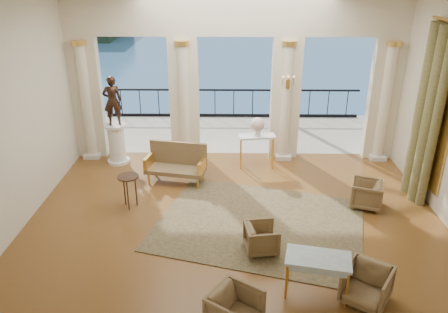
{
  "coord_description": "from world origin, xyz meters",
  "views": [
    {
      "loc": [
        -0.11,
        -7.88,
        5.09
      ],
      "look_at": [
        -0.25,
        0.6,
        1.37
      ],
      "focal_mm": 35.0,
      "sensor_mm": 36.0,
      "label": 1
    }
  ],
  "objects_px": {
    "settee": "(177,163)",
    "side_table": "(128,180)",
    "pedestal": "(117,144)",
    "game_table": "(318,261)",
    "armchair_a": "(235,309)",
    "statue": "(112,101)",
    "armchair_c": "(367,193)",
    "armchair_b": "(367,284)",
    "console_table": "(257,141)",
    "armchair_d": "(262,237)"
  },
  "relations": [
    {
      "from": "settee",
      "to": "side_table",
      "type": "xyz_separation_m",
      "value": [
        -0.92,
        -1.37,
        0.18
      ]
    },
    {
      "from": "pedestal",
      "to": "game_table",
      "type": "bearing_deg",
      "value": -48.99
    },
    {
      "from": "armchair_a",
      "to": "statue",
      "type": "bearing_deg",
      "value": 61.4
    },
    {
      "from": "game_table",
      "to": "statue",
      "type": "xyz_separation_m",
      "value": [
        -4.6,
        5.29,
        1.14
      ]
    },
    {
      "from": "game_table",
      "to": "armchair_c",
      "type": "bearing_deg",
      "value": 72.04
    },
    {
      "from": "armchair_c",
      "to": "game_table",
      "type": "xyz_separation_m",
      "value": [
        -1.67,
        -2.94,
        0.31
      ]
    },
    {
      "from": "armchair_a",
      "to": "armchair_c",
      "type": "relative_size",
      "value": 1.04
    },
    {
      "from": "armchair_b",
      "to": "pedestal",
      "type": "height_order",
      "value": "pedestal"
    },
    {
      "from": "statue",
      "to": "console_table",
      "type": "distance_m",
      "value": 4.01
    },
    {
      "from": "armchair_c",
      "to": "side_table",
      "type": "relative_size",
      "value": 0.88
    },
    {
      "from": "armchair_a",
      "to": "armchair_d",
      "type": "distance_m",
      "value": 2.05
    },
    {
      "from": "armchair_b",
      "to": "pedestal",
      "type": "distance_m",
      "value": 7.69
    },
    {
      "from": "game_table",
      "to": "pedestal",
      "type": "relative_size",
      "value": 1.03
    },
    {
      "from": "armchair_b",
      "to": "settee",
      "type": "bearing_deg",
      "value": 163.62
    },
    {
      "from": "armchair_c",
      "to": "armchair_d",
      "type": "bearing_deg",
      "value": -35.45
    },
    {
      "from": "settee",
      "to": "game_table",
      "type": "height_order",
      "value": "settee"
    },
    {
      "from": "armchair_d",
      "to": "game_table",
      "type": "bearing_deg",
      "value": -153.32
    },
    {
      "from": "armchair_d",
      "to": "side_table",
      "type": "height_order",
      "value": "side_table"
    },
    {
      "from": "game_table",
      "to": "armchair_a",
      "type": "bearing_deg",
      "value": -138.04
    },
    {
      "from": "armchair_b",
      "to": "pedestal",
      "type": "xyz_separation_m",
      "value": [
        -5.38,
        5.49,
        0.18
      ]
    },
    {
      "from": "side_table",
      "to": "statue",
      "type": "bearing_deg",
      "value": 109.31
    },
    {
      "from": "armchair_d",
      "to": "pedestal",
      "type": "relative_size",
      "value": 0.56
    },
    {
      "from": "armchair_c",
      "to": "statue",
      "type": "relative_size",
      "value": 0.51
    },
    {
      "from": "pedestal",
      "to": "console_table",
      "type": "bearing_deg",
      "value": -3.6
    },
    {
      "from": "game_table",
      "to": "pedestal",
      "type": "xyz_separation_m",
      "value": [
        -4.6,
        5.29,
        -0.11
      ]
    },
    {
      "from": "armchair_c",
      "to": "settee",
      "type": "bearing_deg",
      "value": -86.18
    },
    {
      "from": "armchair_a",
      "to": "armchair_d",
      "type": "relative_size",
      "value": 1.14
    },
    {
      "from": "armchair_c",
      "to": "statue",
      "type": "distance_m",
      "value": 6.85
    },
    {
      "from": "console_table",
      "to": "armchair_d",
      "type": "bearing_deg",
      "value": -98.98
    },
    {
      "from": "statue",
      "to": "side_table",
      "type": "height_order",
      "value": "statue"
    },
    {
      "from": "armchair_c",
      "to": "side_table",
      "type": "height_order",
      "value": "side_table"
    },
    {
      "from": "pedestal",
      "to": "console_table",
      "type": "height_order",
      "value": "pedestal"
    },
    {
      "from": "armchair_c",
      "to": "side_table",
      "type": "bearing_deg",
      "value": -69.36
    },
    {
      "from": "armchair_d",
      "to": "pedestal",
      "type": "distance_m",
      "value": 5.58
    },
    {
      "from": "armchair_d",
      "to": "side_table",
      "type": "bearing_deg",
      "value": 51.74
    },
    {
      "from": "settee",
      "to": "console_table",
      "type": "distance_m",
      "value": 2.26
    },
    {
      "from": "settee",
      "to": "game_table",
      "type": "distance_m",
      "value": 5.06
    },
    {
      "from": "settee",
      "to": "pedestal",
      "type": "bearing_deg",
      "value": 159.57
    },
    {
      "from": "armchair_c",
      "to": "pedestal",
      "type": "distance_m",
      "value": 6.7
    },
    {
      "from": "armchair_d",
      "to": "statue",
      "type": "height_order",
      "value": "statue"
    },
    {
      "from": "settee",
      "to": "game_table",
      "type": "bearing_deg",
      "value": -45.11
    },
    {
      "from": "armchair_b",
      "to": "console_table",
      "type": "xyz_separation_m",
      "value": [
        -1.52,
        5.24,
        0.4
      ]
    },
    {
      "from": "settee",
      "to": "pedestal",
      "type": "height_order",
      "value": "pedestal"
    },
    {
      "from": "armchair_d",
      "to": "side_table",
      "type": "relative_size",
      "value": 0.8
    },
    {
      "from": "armchair_a",
      "to": "armchair_c",
      "type": "distance_m",
      "value": 4.81
    },
    {
      "from": "armchair_a",
      "to": "pedestal",
      "type": "distance_m",
      "value": 6.9
    },
    {
      "from": "settee",
      "to": "statue",
      "type": "xyz_separation_m",
      "value": [
        -1.78,
        1.09,
        1.3
      ]
    },
    {
      "from": "armchair_a",
      "to": "game_table",
      "type": "xyz_separation_m",
      "value": [
        1.37,
        0.8,
        0.29
      ]
    },
    {
      "from": "armchair_c",
      "to": "armchair_a",
      "type": "bearing_deg",
      "value": -19.52
    },
    {
      "from": "settee",
      "to": "statue",
      "type": "relative_size",
      "value": 1.19
    }
  ]
}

